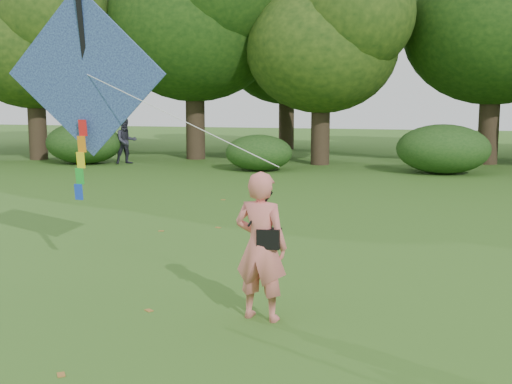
# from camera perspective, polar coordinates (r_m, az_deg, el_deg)

# --- Properties ---
(ground) EXTENTS (100.00, 100.00, 0.00)m
(ground) POSITION_cam_1_polar(r_m,az_deg,el_deg) (8.16, -1.35, -12.64)
(ground) COLOR #265114
(ground) RESTS_ON ground
(man_kite_flyer) EXTENTS (0.79, 0.59, 1.98)m
(man_kite_flyer) POSITION_cam_1_polar(r_m,az_deg,el_deg) (8.45, 0.43, -4.84)
(man_kite_flyer) COLOR #E3726B
(man_kite_flyer) RESTS_ON ground
(bystander_left) EXTENTS (1.21, 1.21, 1.98)m
(bystander_left) POSITION_cam_1_polar(r_m,az_deg,el_deg) (28.33, -11.49, 4.46)
(bystander_left) COLOR #2B2A38
(bystander_left) RESTS_ON ground
(crossbody_bag) EXTENTS (0.43, 0.20, 0.75)m
(crossbody_bag) POSITION_cam_1_polar(r_m,az_deg,el_deg) (8.36, 1.16, -4.06)
(crossbody_bag) COLOR black
(crossbody_bag) RESTS_ON ground
(flying_kite) EXTENTS (4.73, 1.66, 3.34)m
(flying_kite) POSITION_cam_1_polar(r_m,az_deg,el_deg) (10.57, -14.89, 9.91)
(flying_kite) COLOR #232E98
(flying_kite) RESTS_ON ground
(tree_line) EXTENTS (54.70, 15.30, 9.48)m
(tree_line) POSITION_cam_1_polar(r_m,az_deg,el_deg) (30.32, 13.76, 13.37)
(tree_line) COLOR #3A2D1E
(tree_line) RESTS_ON ground
(shrub_band) EXTENTS (39.15, 3.22, 1.88)m
(shrub_band) POSITION_cam_1_polar(r_m,az_deg,el_deg) (25.17, 7.80, 3.74)
(shrub_band) COLOR #264919
(shrub_band) RESTS_ON ground
(fallen_leaves) EXTENTS (11.41, 13.67, 0.01)m
(fallen_leaves) POSITION_cam_1_polar(r_m,az_deg,el_deg) (10.16, -4.30, -8.30)
(fallen_leaves) COLOR #976229
(fallen_leaves) RESTS_ON ground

